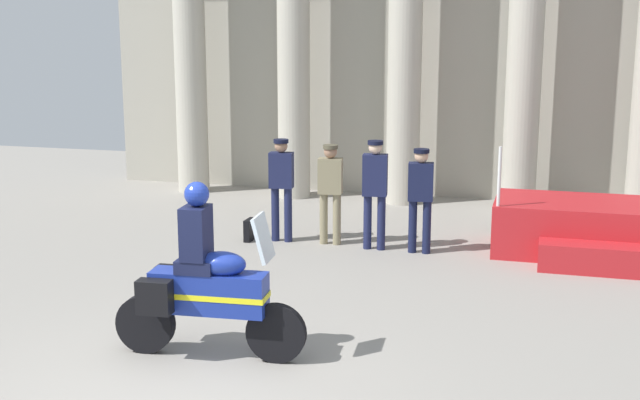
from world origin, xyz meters
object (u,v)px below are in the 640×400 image
at_px(officer_in_row_3, 421,192).
at_px(motorcycle_with_rider, 202,285).
at_px(briefcase_on_ground, 250,230).
at_px(officer_in_row_2, 375,186).
at_px(reviewing_stand, 598,231).
at_px(officer_in_row_0, 281,181).
at_px(officer_in_row_1, 330,186).

distance_m(officer_in_row_3, motorcycle_with_rider, 4.98).
relative_size(officer_in_row_3, briefcase_on_ground, 4.53).
height_order(officer_in_row_2, motorcycle_with_rider, motorcycle_with_rider).
height_order(officer_in_row_3, briefcase_on_ground, officer_in_row_3).
bearing_deg(motorcycle_with_rider, reviewing_stand, 47.06).
xyz_separation_m(officer_in_row_0, officer_in_row_2, (1.56, -0.08, 0.02)).
bearing_deg(officer_in_row_3, reviewing_stand, -174.46).
distance_m(officer_in_row_3, briefcase_on_ground, 2.91).
bearing_deg(briefcase_on_ground, motorcycle_with_rider, -75.32).
distance_m(officer_in_row_0, motorcycle_with_rider, 4.89).
distance_m(officer_in_row_1, officer_in_row_2, 0.76).
height_order(officer_in_row_1, motorcycle_with_rider, motorcycle_with_rider).
bearing_deg(briefcase_on_ground, reviewing_stand, 6.12).
xyz_separation_m(officer_in_row_0, officer_in_row_1, (0.81, 0.03, -0.04)).
bearing_deg(officer_in_row_1, officer_in_row_0, -4.39).
bearing_deg(officer_in_row_3, officer_in_row_0, -9.40).
xyz_separation_m(reviewing_stand, officer_in_row_2, (-3.37, -0.56, 0.63)).
xyz_separation_m(officer_in_row_1, officer_in_row_3, (1.47, -0.14, 0.01)).
bearing_deg(officer_in_row_1, motorcycle_with_rider, 82.12).
bearing_deg(briefcase_on_ground, officer_in_row_3, 0.14).
distance_m(officer_in_row_0, officer_in_row_2, 1.56).
bearing_deg(reviewing_stand, briefcase_on_ground, -173.88).
xyz_separation_m(reviewing_stand, briefcase_on_ground, (-5.46, -0.59, -0.21)).
bearing_deg(officer_in_row_2, officer_in_row_3, 171.50).
xyz_separation_m(officer_in_row_2, motorcycle_with_rider, (-0.85, -4.75, -0.22)).
height_order(officer_in_row_2, officer_in_row_3, officer_in_row_2).
distance_m(officer_in_row_2, officer_in_row_3, 0.72).
bearing_deg(reviewing_stand, officer_in_row_0, -174.53).
height_order(officer_in_row_2, briefcase_on_ground, officer_in_row_2).
height_order(officer_in_row_0, officer_in_row_1, officer_in_row_0).
bearing_deg(officer_in_row_2, motorcycle_with_rider, 73.15).
relative_size(officer_in_row_1, motorcycle_with_rider, 0.77).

